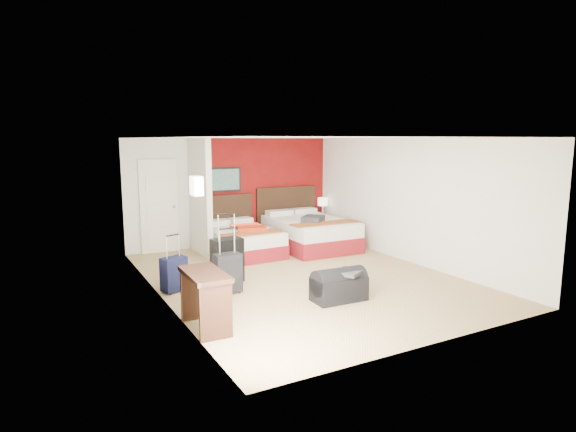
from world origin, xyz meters
TOP-DOWN VIEW (x-y plane):
  - ground at (0.00, 0.00)m, footprint 6.50×6.50m
  - room_walls at (-1.40, 1.42)m, footprint 5.02×6.52m
  - red_accent_panel at (0.75, 3.23)m, footprint 3.50×0.04m
  - partition_wall at (-1.00, 2.61)m, footprint 0.12×1.20m
  - entry_door at (-1.75, 3.20)m, footprint 0.82×0.06m
  - bed_left at (-0.26, 2.12)m, footprint 1.36×1.90m
  - bed_right at (1.39, 2.01)m, footprint 1.59×2.23m
  - red_suitcase_open at (-0.16, 2.02)m, footprint 0.78×0.93m
  - jacket_bundle at (1.29, 1.71)m, footprint 0.66×0.66m
  - nightstand at (2.30, 2.88)m, footprint 0.42×0.42m
  - table_lamp at (2.30, 2.88)m, footprint 0.32×0.32m
  - suitcase_black at (-1.31, 0.29)m, footprint 0.54×0.37m
  - suitcase_charcoal at (-1.50, -0.22)m, footprint 0.43×0.27m
  - suitcase_navy at (-2.24, 0.27)m, footprint 0.45×0.36m
  - duffel_bag at (-0.12, -1.37)m, footprint 0.84×0.47m
  - jacket_draped at (0.03, -1.42)m, footprint 0.55×0.52m
  - desk at (-2.30, -1.48)m, footprint 0.48×0.94m

SIDE VIEW (x-z plane):
  - ground at x=0.00m, z-range 0.00..0.00m
  - duffel_bag at x=-0.12m, z-range 0.00..0.42m
  - suitcase_navy at x=-2.24m, z-range 0.00..0.55m
  - bed_left at x=-0.26m, z-range 0.00..0.55m
  - nightstand at x=2.30m, z-range 0.00..0.56m
  - suitcase_charcoal at x=-1.50m, z-range 0.00..0.63m
  - bed_right at x=1.39m, z-range 0.00..0.66m
  - suitcase_black at x=-1.31m, z-range 0.00..0.76m
  - desk at x=-2.30m, z-range 0.00..0.78m
  - jacket_draped at x=0.03m, z-range 0.42..0.47m
  - red_suitcase_open at x=-0.16m, z-range 0.55..0.66m
  - jacket_bundle at x=1.29m, z-range 0.66..0.78m
  - table_lamp at x=2.30m, z-range 0.56..1.01m
  - entry_door at x=-1.75m, z-range 0.00..2.05m
  - red_accent_panel at x=0.75m, z-range 0.00..2.50m
  - partition_wall at x=-1.00m, z-range 0.00..2.50m
  - room_walls at x=-1.40m, z-range 0.01..2.51m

